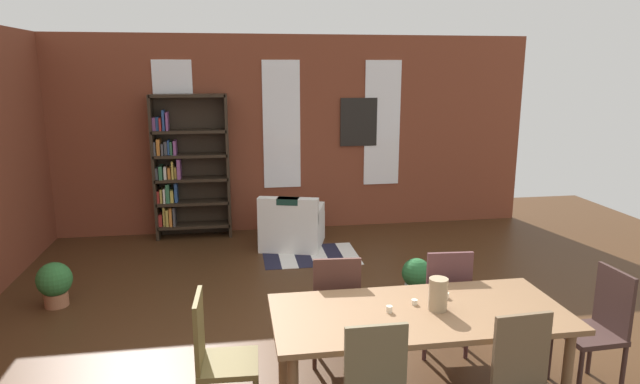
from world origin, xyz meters
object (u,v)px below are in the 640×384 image
(dining_chair_head_left, at_px, (217,356))
(potted_plant_corner, at_px, (416,279))
(dining_chair_far_right, at_px, (444,297))
(vase_on_table, at_px, (438,294))
(dining_chair_far_left, at_px, (335,305))
(armchair_white, at_px, (292,227))
(potted_plant_by_shelf, at_px, (55,283))
(dining_table, at_px, (419,321))
(dining_chair_head_right, at_px, (598,326))
(bookshelf_tall, at_px, (186,168))

(dining_chair_head_left, relative_size, potted_plant_corner, 1.95)
(potted_plant_corner, bearing_deg, dining_chair_far_right, -96.51)
(vase_on_table, xyz_separation_m, dining_chair_far_left, (-0.60, 0.69, -0.34))
(armchair_white, distance_m, potted_plant_by_shelf, 3.05)
(dining_table, bearing_deg, dining_chair_head_right, 0.13)
(armchair_white, bearing_deg, dining_chair_far_left, -89.62)
(armchair_white, distance_m, potted_plant_corner, 2.33)
(dining_chair_head_right, height_order, armchair_white, dining_chair_head_right)
(dining_chair_far_left, distance_m, potted_plant_by_shelf, 3.07)
(dining_chair_head_left, xyz_separation_m, potted_plant_corner, (1.99, 1.71, -0.25))
(dining_table, relative_size, potted_plant_corner, 4.27)
(dining_table, relative_size, potted_plant_by_shelf, 4.44)
(bookshelf_tall, relative_size, armchair_white, 2.07)
(bookshelf_tall, bearing_deg, potted_plant_by_shelf, -117.61)
(potted_plant_corner, bearing_deg, dining_table, -108.65)
(dining_chair_head_left, bearing_deg, potted_plant_corner, 40.72)
(dining_table, xyz_separation_m, potted_plant_corner, (0.58, 1.72, -0.40))
(dining_table, xyz_separation_m, bookshelf_tall, (-1.94, 4.49, 0.36))
(dining_chair_head_right, bearing_deg, potted_plant_corner, 115.90)
(vase_on_table, bearing_deg, dining_chair_far_left, 131.22)
(dining_chair_head_right, bearing_deg, armchair_white, 116.73)
(dining_chair_head_right, bearing_deg, dining_chair_head_left, -180.00)
(dining_table, bearing_deg, bookshelf_tall, 113.32)
(dining_chair_far_right, bearing_deg, potted_plant_corner, 83.49)
(vase_on_table, distance_m, bookshelf_tall, 4.95)
(armchair_white, height_order, potted_plant_corner, armchair_white)
(vase_on_table, relative_size, dining_chair_head_right, 0.24)
(vase_on_table, bearing_deg, dining_chair_head_right, 0.14)
(bookshelf_tall, height_order, potted_plant_by_shelf, bookshelf_tall)
(dining_chair_far_right, bearing_deg, vase_on_table, -115.68)
(bookshelf_tall, height_order, potted_plant_corner, bookshelf_tall)
(vase_on_table, bearing_deg, potted_plant_by_shelf, 145.54)
(bookshelf_tall, xyz_separation_m, potted_plant_corner, (2.52, -2.77, -0.75))
(vase_on_table, height_order, dining_chair_head_left, vase_on_table)
(vase_on_table, height_order, dining_chair_far_right, vase_on_table)
(dining_chair_head_left, bearing_deg, dining_chair_head_right, 0.00)
(potted_plant_by_shelf, distance_m, potted_plant_corner, 3.73)
(bookshelf_tall, xyz_separation_m, potted_plant_by_shelf, (-1.18, -2.26, -0.76))
(dining_chair_head_left, bearing_deg, dining_table, -0.13)
(armchair_white, height_order, potted_plant_by_shelf, armchair_white)
(dining_chair_far_left, bearing_deg, bookshelf_tall, 111.05)
(armchair_white, relative_size, potted_plant_corner, 2.04)
(dining_chair_far_left, bearing_deg, potted_plant_by_shelf, 149.78)
(vase_on_table, height_order, bookshelf_tall, bookshelf_tall)
(dining_chair_far_left, height_order, bookshelf_tall, bookshelf_tall)
(dining_chair_far_right, height_order, potted_plant_by_shelf, dining_chair_far_right)
(dining_chair_far_left, relative_size, dining_chair_head_left, 1.00)
(dining_chair_far_left, distance_m, bookshelf_tall, 4.11)
(vase_on_table, xyz_separation_m, potted_plant_by_shelf, (-3.25, 2.23, -0.60))
(bookshelf_tall, xyz_separation_m, armchair_white, (1.44, -0.70, -0.74))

